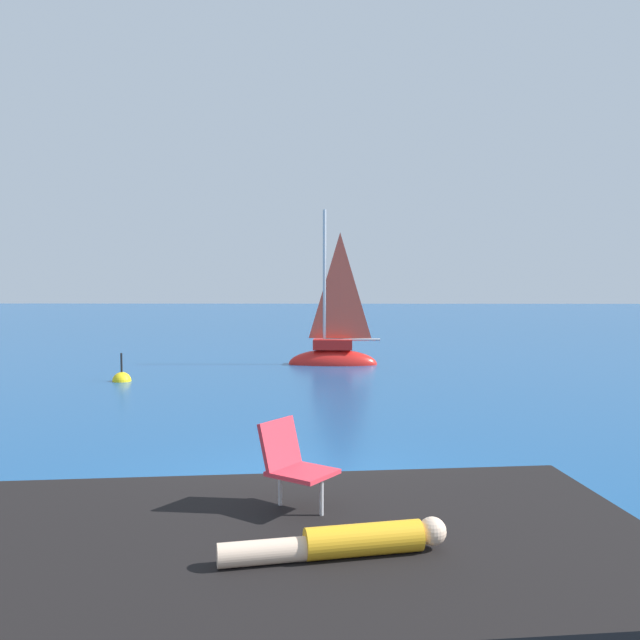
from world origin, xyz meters
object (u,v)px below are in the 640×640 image
sailboat_near (333,355)px  marker_buoy (122,381)px  person_sunbather (347,542)px  beach_chair (292,461)px

sailboat_near → marker_buoy: sailboat_near is taller
marker_buoy → person_sunbather: bearing=-66.6°
sailboat_near → beach_chair: bearing=90.3°
marker_buoy → sailboat_near: bearing=33.2°
sailboat_near → person_sunbather: 19.00m
marker_buoy → beach_chair: bearing=-66.6°
sailboat_near → marker_buoy: (-6.37, -4.17, -0.32)m
person_sunbather → beach_chair: bearing=-79.1°
beach_chair → marker_buoy: bearing=147.5°
sailboat_near → person_sunbather: size_ratio=3.52×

